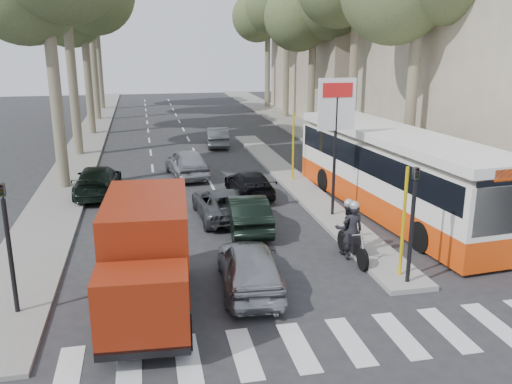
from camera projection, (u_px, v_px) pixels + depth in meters
ground at (287, 275)px, 16.71m from camera, size 120.00×120.00×0.00m
sidewalk_right at (310, 133)px, 41.95m from camera, size 3.20×70.00×0.12m
median_left at (91, 134)px, 41.48m from camera, size 2.40×64.00×0.12m
traffic_island at (293, 180)px, 27.69m from camera, size 1.50×26.00×0.16m
building_far at (355, 28)px, 49.64m from camera, size 11.00×20.00×16.00m
billboard at (336, 128)px, 21.06m from camera, size 1.50×12.10×5.60m
traffic_light_island at (413, 206)px, 15.27m from camera, size 0.16×0.41×3.60m
traffic_light_left at (6, 226)px, 13.59m from camera, size 0.16×0.41×3.60m
tree_l_e at (96, 1)px, 53.77m from camera, size 7.40×7.20×14.49m
tree_r_c at (315, 2)px, 40.46m from camera, size 7.40×7.20×13.32m
tree_r_e at (269, 5)px, 55.39m from camera, size 7.40×7.20×14.10m
silver_hatchback at (250, 266)px, 15.59m from camera, size 1.97×4.30×1.43m
dark_hatchback at (247, 212)px, 20.54m from camera, size 1.64×4.21×1.36m
queue_car_a at (222, 203)px, 21.97m from camera, size 2.19×4.39×1.19m
queue_car_b at (249, 184)px, 24.98m from camera, size 1.92×4.21×1.19m
queue_car_c at (187, 163)px, 28.50m from camera, size 2.29×4.59×1.50m
queue_car_d at (217, 137)px, 36.64m from camera, size 1.71×4.06×1.30m
queue_car_e at (98, 181)px, 25.18m from camera, size 2.09×4.76×1.36m
red_truck at (147, 255)px, 14.13m from camera, size 2.45×5.71×2.98m
city_bus at (394, 170)px, 22.32m from camera, size 3.99×13.32×3.46m
motorcycle at (350, 231)px, 17.84m from camera, size 0.87×2.39×2.04m
pedestrian_near at (429, 189)px, 22.90m from camera, size 1.00×0.93×1.57m
pedestrian_far at (431, 176)px, 24.96m from camera, size 1.14×0.83×1.61m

